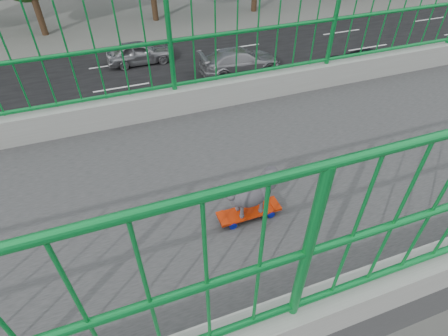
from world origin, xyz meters
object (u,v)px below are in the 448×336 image
car_3 (240,61)px  car_5 (404,143)px  car_2 (372,65)px  car_4 (139,52)px  car_0 (441,135)px  poodle (253,192)px  skateboard (249,212)px

car_3 → car_5: bearing=-161.4°
car_2 → car_4: car_2 is taller
car_2 → car_0: bearing=166.8°
car_0 → car_4: (-12.80, -10.32, -0.04)m
car_3 → car_4: bearing=58.4°
car_0 → car_2: (-6.40, 1.50, 0.07)m
car_2 → car_5: bearing=152.1°
car_0 → car_4: bearing=-141.1°
poodle → car_0: poodle is taller
car_3 → poodle: bearing=157.8°
skateboard → car_0: 14.78m
poodle → car_0: 14.86m
skateboard → car_2: size_ratio=0.10×
car_4 → skateboard: bearing=175.9°
skateboard → car_4: size_ratio=0.14×
car_4 → car_3: bearing=-121.6°
skateboard → car_4: 20.30m
car_3 → car_4: 6.11m
car_0 → car_3: (-9.60, -5.11, -0.01)m
car_0 → car_4: size_ratio=1.05×
car_4 → car_5: 15.33m
skateboard → poodle: (-0.00, 0.02, 0.22)m
skateboard → car_3: 18.45m
car_5 → car_3: bearing=-161.4°
skateboard → car_2: bearing=133.3°
skateboard → car_4: bearing=175.0°
car_2 → car_5: 7.24m
car_0 → car_5: (0.00, -1.89, 0.05)m
poodle → car_5: bearing=122.4°
car_0 → car_5: 1.89m
poodle → car_5: 13.40m
car_5 → skateboard: bearing=-56.8°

